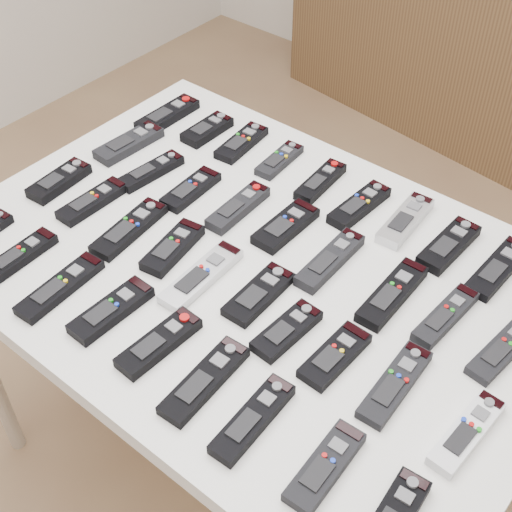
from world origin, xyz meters
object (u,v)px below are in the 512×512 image
Objects in this scene: remote_26 at (335,356)px; remote_28 at (467,433)px; remote_2 at (241,143)px; remote_3 at (279,160)px; table at (256,283)px; remote_35 at (253,419)px; remote_33 at (159,343)px; remote_30 at (19,256)px; remote_4 at (320,181)px; remote_23 at (201,276)px; remote_0 at (167,115)px; remote_34 at (205,380)px; remote_22 at (173,248)px; remote_13 at (238,207)px; sideboard at (473,44)px; remote_7 at (449,245)px; remote_8 at (498,268)px; remote_12 at (191,189)px; remote_10 at (129,143)px; remote_27 at (395,384)px; remote_16 at (392,294)px; remote_19 at (59,181)px; remote_32 at (111,310)px; remote_18 at (503,349)px; remote_24 at (259,294)px; remote_6 at (405,220)px; remote_11 at (151,171)px; remote_14 at (286,226)px; remote_5 at (359,205)px; remote_36 at (325,467)px; remote_15 at (330,260)px; remote_17 at (445,316)px; remote_20 at (92,201)px; remote_31 at (60,287)px; remote_21 at (129,229)px.

remote_26 and remote_28 have the same top height.
remote_2 reaches higher than remote_3.
remote_35 is (0.24, -0.30, 0.07)m from table.
remote_30 is at bearing -174.66° from remote_33.
remote_4 reaches higher than remote_3.
remote_23 and remote_28 have the same top height.
remote_0 reaches higher than remote_34.
remote_2 is 0.40m from remote_22.
remote_3 is 0.83× the size of remote_13.
sideboard is 9.86× the size of remote_7.
remote_8 is 1.24× the size of remote_26.
remote_12 is (-0.26, 0.08, 0.07)m from table.
remote_10 is at bearing 150.98° from remote_23.
table is 0.49m from remote_30.
remote_16 is at bearing 120.13° from remote_27.
remote_19 reaches higher than remote_32.
remote_24 is at bearing -151.52° from remote_18.
remote_6 is at bearing 154.85° from remote_18.
remote_22 and remote_32 have the same top height.
remote_11 and remote_28 have the same top height.
remote_34 is at bearing -70.81° from remote_14.
remote_5 reaches higher than remote_3.
remote_28 is 0.55m from remote_33.
remote_22 reaches higher than remote_34.
remote_8 is 0.44m from remote_14.
remote_36 is (0.31, -0.22, 0.00)m from remote_24.
remote_15 is 0.25m from remote_17.
remote_34 is (0.63, -0.20, -0.00)m from remote_19.
remote_28 is at bearing -52.28° from remote_6.
remote_33 is at bearing -57.16° from remote_12.
remote_33 is (0.13, 0.00, -0.00)m from remote_32.
remote_15 is 1.06× the size of remote_18.
remote_28 is at bearing -19.12° from remote_0.
remote_0 is 1.02× the size of remote_35.
remote_20 is at bearing -179.80° from remote_26.
remote_14 and remote_32 have the same top height.
remote_7 is 0.79m from remote_31.
remote_21 is at bearing -158.92° from remote_18.
remote_28 is at bearing -31.45° from remote_2.
remote_16 is (0.31, -0.20, 0.00)m from remote_4.
remote_20 is (-0.40, -0.09, 0.07)m from table.
remote_10 and remote_33 have the same top height.
remote_10 is (-0.32, -0.18, 0.00)m from remote_3.
remote_0 is 1.07× the size of remote_17.
remote_17 reaches higher than remote_27.
remote_28 is (0.26, -0.19, -0.00)m from remote_16.
remote_20 is 0.88× the size of remote_34.
remote_10 is 1.11× the size of remote_24.
remote_17 reaches higher than remote_23.
remote_2 is 0.12m from remote_3.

